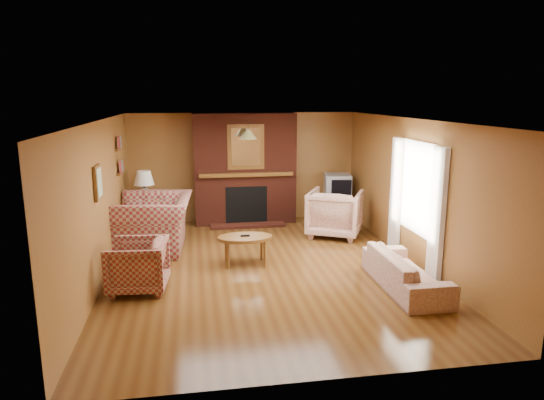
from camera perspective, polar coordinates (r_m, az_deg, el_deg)
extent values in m
plane|color=#4F2C11|center=(8.01, -0.78, -8.02)|extent=(6.50, 6.50, 0.00)
plane|color=silver|center=(7.53, -0.84, 9.39)|extent=(6.50, 6.50, 0.00)
plane|color=#935E2D|center=(10.86, -3.35, 3.88)|extent=(6.50, 0.00, 6.50)
plane|color=#935E2D|center=(4.60, 5.23, -7.78)|extent=(6.50, 0.00, 6.50)
plane|color=#935E2D|center=(7.73, -19.48, -0.22)|extent=(0.00, 6.50, 6.50)
plane|color=#935E2D|center=(8.41, 16.29, 0.96)|extent=(0.00, 6.50, 6.50)
cube|color=#4F1C11|center=(10.61, -3.21, 3.69)|extent=(2.20, 0.50, 2.40)
cube|color=black|center=(10.52, -3.03, -0.54)|extent=(0.90, 0.06, 0.80)
cube|color=#4F1C11|center=(10.46, -2.90, -2.99)|extent=(1.60, 0.35, 0.06)
cube|color=brown|center=(10.36, -3.04, 3.03)|extent=(2.00, 0.18, 0.08)
cube|color=brown|center=(10.31, -3.10, 6.24)|extent=(0.78, 0.05, 0.95)
cube|color=white|center=(10.28, -3.08, 6.22)|extent=(0.62, 0.02, 0.80)
cube|color=beige|center=(7.59, 18.86, -1.56)|extent=(0.08, 0.35, 2.00)
cube|color=beige|center=(8.90, 14.38, 0.69)|extent=(0.08, 0.35, 2.00)
cube|color=white|center=(8.21, 16.80, 1.37)|extent=(0.03, 1.10, 1.50)
cube|color=brown|center=(9.54, -17.43, 3.09)|extent=(0.06, 0.55, 0.04)
cube|color=brown|center=(9.48, -17.60, 5.78)|extent=(0.06, 0.55, 0.04)
cube|color=brown|center=(7.37, -19.83, 1.95)|extent=(0.04, 0.40, 0.50)
cube|color=beige|center=(7.36, -19.64, 1.96)|extent=(0.01, 0.32, 0.42)
cylinder|color=black|center=(9.81, -2.84, 8.99)|extent=(0.01, 0.01, 0.35)
cone|color=tan|center=(9.83, -2.82, 7.71)|extent=(0.36, 0.36, 0.18)
imported|color=maroon|center=(9.06, -13.71, -2.69)|extent=(1.42, 1.60, 0.99)
imported|color=maroon|center=(7.28, -15.54, -7.45)|extent=(0.88, 0.86, 0.75)
imported|color=beige|center=(7.40, 15.44, -8.05)|extent=(0.71, 1.80, 0.52)
imported|color=beige|center=(9.76, 7.42, -1.54)|extent=(1.36, 1.37, 0.93)
ellipsoid|color=brown|center=(8.06, -3.19, -4.46)|extent=(0.91, 0.56, 0.05)
cube|color=black|center=(8.05, -3.19, -4.21)|extent=(0.15, 0.05, 0.02)
cylinder|color=brown|center=(8.34, -1.22, -5.61)|extent=(0.05, 0.05, 0.43)
cylinder|color=brown|center=(8.28, -5.40, -5.80)|extent=(0.05, 0.05, 0.43)
cylinder|color=brown|center=(8.00, -0.85, -6.40)|extent=(0.05, 0.05, 0.43)
cylinder|color=brown|center=(7.94, -5.22, -6.60)|extent=(0.05, 0.05, 0.43)
cube|color=brown|center=(10.23, -14.59, -2.08)|extent=(0.51, 0.51, 0.62)
sphere|color=silver|center=(10.13, -14.73, 0.52)|extent=(0.32, 0.32, 0.32)
cylinder|color=black|center=(10.10, -14.79, 1.53)|extent=(0.03, 0.03, 0.10)
cone|color=white|center=(10.07, -14.85, 2.55)|extent=(0.40, 0.40, 0.28)
cube|color=black|center=(11.00, 7.64, -1.04)|extent=(0.51, 0.47, 0.54)
cube|color=#9FA2A7|center=(10.89, 7.72, 1.66)|extent=(0.64, 0.62, 0.52)
cube|color=black|center=(10.63, 8.16, 1.38)|extent=(0.43, 0.09, 0.37)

